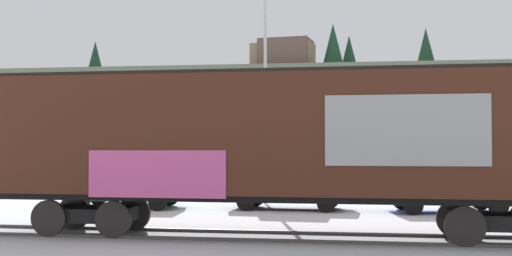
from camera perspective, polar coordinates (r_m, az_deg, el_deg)
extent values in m
plane|color=silver|center=(15.60, 5.69, -10.02)|extent=(260.00, 260.00, 0.00)
cube|color=#4C4742|center=(14.94, 2.32, -10.24)|extent=(59.99, 1.34, 0.08)
cube|color=#4C4742|center=(16.35, 2.93, -9.49)|extent=(59.99, 1.34, 0.08)
cube|color=#472316|center=(15.49, 2.62, -0.64)|extent=(16.13, 3.23, 2.84)
cube|color=#2D2823|center=(15.59, 2.62, 5.02)|extent=(15.28, 0.72, 0.24)
cube|color=#999999|center=(13.97, 13.58, -0.20)|extent=(3.54, 0.10, 1.56)
cube|color=#CC4C8C|center=(14.66, -9.10, -4.17)|extent=(3.30, 0.10, 1.10)
cube|color=black|center=(15.53, 2.63, -6.25)|extent=(15.78, 1.92, 0.20)
cube|color=black|center=(16.90, -14.67, -7.58)|extent=(2.13, 1.35, 0.36)
cylinder|color=black|center=(16.63, -18.39, -7.82)|extent=(0.92, 0.14, 0.92)
cylinder|color=black|center=(17.91, -16.25, -7.39)|extent=(0.92, 0.14, 0.92)
cylinder|color=black|center=(15.92, -12.90, -8.15)|extent=(0.92, 0.14, 0.92)
cylinder|color=black|center=(17.25, -11.09, -7.65)|extent=(0.92, 0.14, 0.92)
cube|color=black|center=(15.82, 21.18, -7.93)|extent=(2.13, 1.35, 0.36)
cylinder|color=black|center=(14.97, 18.54, -8.52)|extent=(0.92, 0.14, 0.92)
cylinder|color=black|center=(16.38, 17.71, -7.92)|extent=(0.92, 0.14, 0.92)
cylinder|color=silver|center=(24.87, 0.85, 4.04)|extent=(0.12, 0.12, 9.48)
cube|color=slate|center=(79.24, 7.50, 0.65)|extent=(112.61, 29.70, 10.87)
cube|color=#8C725B|center=(71.30, 2.47, 6.49)|extent=(7.34, 4.67, 2.99)
cube|color=brown|center=(71.30, 2.77, 6.67)|extent=(6.23, 5.08, 3.44)
cone|color=#193D23|center=(70.11, 7.05, 7.45)|extent=(2.48, 2.48, 4.97)
cone|color=#193D23|center=(74.64, 4.81, 6.23)|extent=(1.63, 1.63, 3.26)
cone|color=#193D23|center=(71.11, 15.24, 7.10)|extent=(2.15, 2.15, 4.30)
cone|color=#193D23|center=(73.01, 8.50, 6.76)|extent=(2.06, 2.06, 4.13)
cone|color=#193D23|center=(81.01, -14.46, 6.10)|extent=(2.26, 2.26, 4.52)
cube|color=#1E5933|center=(23.49, -11.72, -5.45)|extent=(4.18, 2.08, 0.77)
cube|color=#2D333D|center=(23.51, -12.12, -3.77)|extent=(1.89, 1.79, 0.61)
cylinder|color=black|center=(24.03, -7.89, -6.30)|extent=(0.65, 0.25, 0.64)
cylinder|color=black|center=(22.28, -8.96, -6.66)|extent=(0.65, 0.25, 0.64)
cylinder|color=black|center=(24.81, -14.20, -6.12)|extent=(0.65, 0.25, 0.64)
cylinder|color=black|center=(23.13, -15.71, -6.43)|extent=(0.65, 0.25, 0.64)
cube|color=black|center=(22.52, 3.06, -5.82)|extent=(4.26, 2.01, 0.63)
cube|color=#2D333D|center=(22.51, 2.71, -4.15)|extent=(2.13, 1.69, 0.68)
cylinder|color=black|center=(23.19, 6.84, -6.47)|extent=(0.65, 0.26, 0.64)
cylinder|color=black|center=(21.56, 6.44, -6.84)|extent=(0.65, 0.26, 0.64)
cylinder|color=black|center=(23.61, -0.03, -6.40)|extent=(0.65, 0.26, 0.64)
cylinder|color=black|center=(22.01, -0.93, -6.74)|extent=(0.65, 0.26, 0.64)
cube|color=navy|center=(22.45, 17.13, -5.76)|extent=(4.29, 2.30, 0.63)
cube|color=#2D333D|center=(22.39, 16.87, -4.14)|extent=(2.33, 1.88, 0.64)
cylinder|color=black|center=(23.71, 19.82, -6.28)|extent=(0.66, 0.30, 0.64)
cylinder|color=black|center=(22.09, 21.27, -6.61)|extent=(0.66, 0.30, 0.64)
cylinder|color=black|center=(22.97, 13.17, -6.49)|extent=(0.66, 0.30, 0.64)
cylinder|color=black|center=(21.29, 14.15, -6.86)|extent=(0.66, 0.30, 0.64)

